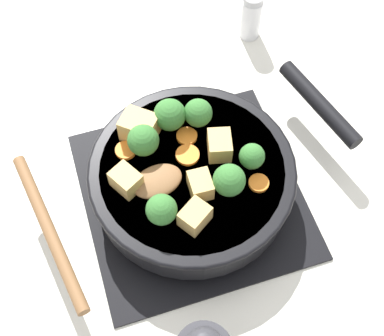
% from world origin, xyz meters
% --- Properties ---
extents(ground_plane, '(2.40, 2.40, 0.00)m').
position_xyz_m(ground_plane, '(0.00, 0.00, 0.00)').
color(ground_plane, silver).
extents(front_burner_grate, '(0.31, 0.31, 0.03)m').
position_xyz_m(front_burner_grate, '(0.00, 0.00, 0.01)').
color(front_burner_grate, black).
rests_on(front_burner_grate, ground_plane).
extents(skillet_pan, '(0.29, 0.39, 0.05)m').
position_xyz_m(skillet_pan, '(0.00, -0.00, 0.06)').
color(skillet_pan, black).
rests_on(skillet_pan, front_burner_grate).
extents(wooden_spoon, '(0.23, 0.21, 0.02)m').
position_xyz_m(wooden_spoon, '(-0.02, 0.13, 0.09)').
color(wooden_spoon, brown).
rests_on(wooden_spoon, skillet_pan).
extents(tofu_cube_center_large, '(0.06, 0.06, 0.04)m').
position_xyz_m(tofu_cube_center_large, '(0.07, 0.05, 0.10)').
color(tofu_cube_center_large, tan).
rests_on(tofu_cube_center_large, skillet_pan).
extents(tofu_cube_near_handle, '(0.04, 0.03, 0.03)m').
position_xyz_m(tofu_cube_near_handle, '(-0.04, 0.00, 0.09)').
color(tofu_cube_near_handle, tan).
rests_on(tofu_cube_near_handle, skillet_pan).
extents(tofu_cube_east_chunk, '(0.04, 0.05, 0.03)m').
position_xyz_m(tofu_cube_east_chunk, '(-0.08, 0.02, 0.09)').
color(tofu_cube_east_chunk, tan).
rests_on(tofu_cube_east_chunk, skillet_pan).
extents(tofu_cube_west_chunk, '(0.04, 0.04, 0.03)m').
position_xyz_m(tofu_cube_west_chunk, '(0.01, -0.04, 0.10)').
color(tofu_cube_west_chunk, tan).
rests_on(tofu_cube_west_chunk, skillet_pan).
extents(tofu_cube_back_piece, '(0.05, 0.04, 0.03)m').
position_xyz_m(tofu_cube_back_piece, '(0.00, 0.09, 0.09)').
color(tofu_cube_back_piece, tan).
rests_on(tofu_cube_back_piece, skillet_pan).
extents(broccoli_floret_near_spoon, '(0.04, 0.04, 0.05)m').
position_xyz_m(broccoli_floret_near_spoon, '(-0.05, -0.03, 0.11)').
color(broccoli_floret_near_spoon, '#709956').
rests_on(broccoli_floret_near_spoon, skillet_pan).
extents(broccoli_floret_center_top, '(0.04, 0.04, 0.05)m').
position_xyz_m(broccoli_floret_center_top, '(0.07, 0.01, 0.11)').
color(broccoli_floret_center_top, '#709956').
rests_on(broccoli_floret_center_top, skillet_pan).
extents(broccoli_floret_east_rim, '(0.04, 0.04, 0.05)m').
position_xyz_m(broccoli_floret_east_rim, '(0.04, 0.05, 0.11)').
color(broccoli_floret_east_rim, '#709956').
rests_on(broccoli_floret_east_rim, skillet_pan).
extents(broccoli_floret_west_rim, '(0.04, 0.04, 0.05)m').
position_xyz_m(broccoli_floret_west_rim, '(0.07, -0.03, 0.11)').
color(broccoli_floret_west_rim, '#709956').
rests_on(broccoli_floret_west_rim, skillet_pan).
extents(broccoli_floret_north_edge, '(0.03, 0.03, 0.04)m').
position_xyz_m(broccoli_floret_north_edge, '(-0.02, -0.08, 0.10)').
color(broccoli_floret_north_edge, '#709956').
rests_on(broccoli_floret_north_edge, skillet_pan).
extents(broccoli_floret_south_cluster, '(0.04, 0.04, 0.05)m').
position_xyz_m(broccoli_floret_south_cluster, '(-0.06, 0.06, 0.11)').
color(broccoli_floret_south_cluster, '#709956').
rests_on(broccoli_floret_south_cluster, skillet_pan).
extents(carrot_slice_orange_thin, '(0.03, 0.03, 0.01)m').
position_xyz_m(carrot_slice_orange_thin, '(-0.05, -0.08, 0.08)').
color(carrot_slice_orange_thin, orange).
rests_on(carrot_slice_orange_thin, skillet_pan).
extents(carrot_slice_near_center, '(0.03, 0.03, 0.01)m').
position_xyz_m(carrot_slice_near_center, '(0.05, 0.08, 0.08)').
color(carrot_slice_near_center, orange).
rests_on(carrot_slice_near_center, skillet_pan).
extents(carrot_slice_edge_slice, '(0.03, 0.03, 0.01)m').
position_xyz_m(carrot_slice_edge_slice, '(0.05, -0.01, 0.08)').
color(carrot_slice_edge_slice, orange).
rests_on(carrot_slice_edge_slice, skillet_pan).
extents(carrot_slice_under_broccoli, '(0.03, 0.03, 0.01)m').
position_xyz_m(carrot_slice_under_broccoli, '(0.02, -0.00, 0.08)').
color(carrot_slice_under_broccoli, orange).
rests_on(carrot_slice_under_broccoli, skillet_pan).
extents(salt_shaker, '(0.04, 0.04, 0.09)m').
position_xyz_m(salt_shaker, '(0.28, -0.19, 0.04)').
color(salt_shaker, white).
rests_on(salt_shaker, ground_plane).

